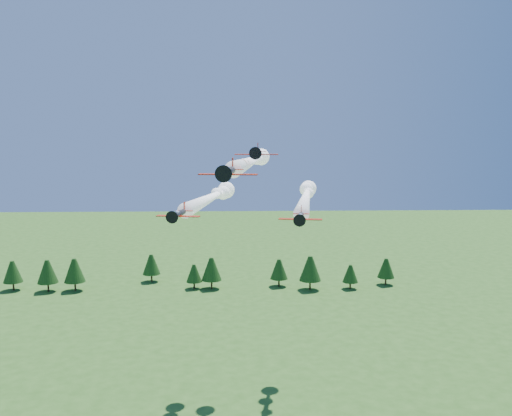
{
  "coord_description": "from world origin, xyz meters",
  "views": [
    {
      "loc": [
        -1.27,
        -87.44,
        54.15
      ],
      "look_at": [
        1.7,
        0.0,
        42.4
      ],
      "focal_mm": 40.0,
      "sensor_mm": 36.0,
      "label": 1
    }
  ],
  "objects_px": {
    "plane_right": "(306,196)",
    "plane_lead": "(252,161)",
    "plane_left": "(212,197)",
    "plane_slot": "(257,152)"
  },
  "relations": [
    {
      "from": "plane_lead",
      "to": "plane_right",
      "type": "height_order",
      "value": "plane_lead"
    },
    {
      "from": "plane_lead",
      "to": "plane_slot",
      "type": "relative_size",
      "value": 6.89
    },
    {
      "from": "plane_lead",
      "to": "plane_left",
      "type": "height_order",
      "value": "plane_lead"
    },
    {
      "from": "plane_right",
      "to": "plane_lead",
      "type": "bearing_deg",
      "value": -144.49
    },
    {
      "from": "plane_lead",
      "to": "plane_slot",
      "type": "height_order",
      "value": "plane_slot"
    },
    {
      "from": "plane_left",
      "to": "plane_slot",
      "type": "distance_m",
      "value": 23.29
    },
    {
      "from": "plane_lead",
      "to": "plane_left",
      "type": "bearing_deg",
      "value": 163.2
    },
    {
      "from": "plane_lead",
      "to": "plane_slot",
      "type": "bearing_deg",
      "value": -80.95
    },
    {
      "from": "plane_left",
      "to": "plane_right",
      "type": "height_order",
      "value": "plane_left"
    },
    {
      "from": "plane_lead",
      "to": "plane_right",
      "type": "bearing_deg",
      "value": 34.94
    }
  ]
}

